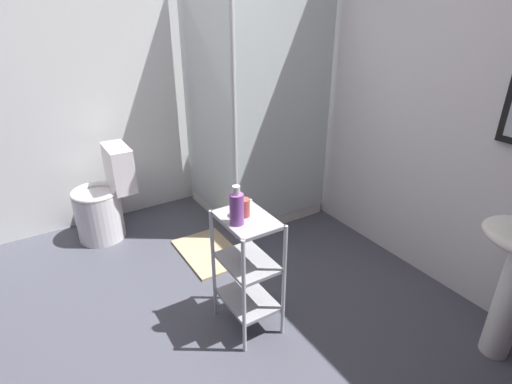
{
  "coord_description": "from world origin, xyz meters",
  "views": [
    {
      "loc": [
        1.65,
        -0.51,
        1.8
      ],
      "look_at": [
        -0.14,
        0.61,
        0.79
      ],
      "focal_mm": 28.16,
      "sensor_mm": 36.0,
      "label": 1
    }
  ],
  "objects_px": {
    "shower_stall": "(251,166)",
    "rinse_cup": "(243,208)",
    "bath_mat": "(209,252)",
    "conditioner_bottle_purple": "(237,208)",
    "toilet": "(104,202)",
    "storage_cart": "(247,264)"
  },
  "relations": [
    {
      "from": "shower_stall",
      "to": "toilet",
      "type": "xyz_separation_m",
      "value": [
        -0.28,
        -1.23,
        -0.15
      ]
    },
    {
      "from": "shower_stall",
      "to": "conditioner_bottle_purple",
      "type": "xyz_separation_m",
      "value": [
        1.25,
        -0.84,
        0.37
      ]
    },
    {
      "from": "toilet",
      "to": "conditioner_bottle_purple",
      "type": "distance_m",
      "value": 1.66
    },
    {
      "from": "shower_stall",
      "to": "storage_cart",
      "type": "height_order",
      "value": "shower_stall"
    },
    {
      "from": "shower_stall",
      "to": "rinse_cup",
      "type": "relative_size",
      "value": 19.99
    },
    {
      "from": "shower_stall",
      "to": "bath_mat",
      "type": "distance_m",
      "value": 0.89
    },
    {
      "from": "bath_mat",
      "to": "storage_cart",
      "type": "bearing_deg",
      "value": -8.94
    },
    {
      "from": "conditioner_bottle_purple",
      "to": "bath_mat",
      "type": "height_order",
      "value": "conditioner_bottle_purple"
    },
    {
      "from": "toilet",
      "to": "storage_cart",
      "type": "relative_size",
      "value": 1.03
    },
    {
      "from": "shower_stall",
      "to": "rinse_cup",
      "type": "xyz_separation_m",
      "value": [
        1.19,
        -0.77,
        0.33
      ]
    },
    {
      "from": "rinse_cup",
      "to": "storage_cart",
      "type": "bearing_deg",
      "value": 5.56
    },
    {
      "from": "bath_mat",
      "to": "conditioner_bottle_purple",
      "type": "bearing_deg",
      "value": -13.61
    },
    {
      "from": "toilet",
      "to": "conditioner_bottle_purple",
      "type": "xyz_separation_m",
      "value": [
        1.52,
        0.39,
        0.52
      ]
    },
    {
      "from": "storage_cart",
      "to": "bath_mat",
      "type": "xyz_separation_m",
      "value": [
        -0.81,
        0.13,
        -0.43
      ]
    },
    {
      "from": "shower_stall",
      "to": "toilet",
      "type": "distance_m",
      "value": 1.27
    },
    {
      "from": "storage_cart",
      "to": "bath_mat",
      "type": "distance_m",
      "value": 0.92
    },
    {
      "from": "rinse_cup",
      "to": "bath_mat",
      "type": "distance_m",
      "value": 1.11
    },
    {
      "from": "toilet",
      "to": "bath_mat",
      "type": "height_order",
      "value": "toilet"
    },
    {
      "from": "toilet",
      "to": "storage_cart",
      "type": "height_order",
      "value": "toilet"
    },
    {
      "from": "toilet",
      "to": "bath_mat",
      "type": "bearing_deg",
      "value": 40.68
    },
    {
      "from": "shower_stall",
      "to": "storage_cart",
      "type": "relative_size",
      "value": 2.7
    },
    {
      "from": "conditioner_bottle_purple",
      "to": "bath_mat",
      "type": "xyz_separation_m",
      "value": [
        -0.83,
        0.2,
        -0.82
      ]
    }
  ]
}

